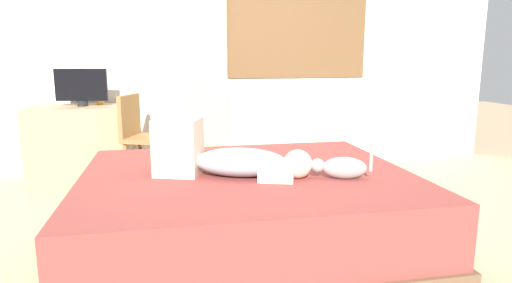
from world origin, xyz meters
name	(u,v)px	position (x,y,z in m)	size (l,w,h in m)	color
ground_plane	(260,254)	(0.00, 0.00, 0.00)	(16.00, 16.00, 0.00)	tan
back_wall_with_window	(218,33)	(0.02, 2.28, 1.45)	(6.40, 0.14, 2.90)	silver
bed	(247,210)	(-0.06, 0.12, 0.24)	(2.05, 1.71, 0.49)	brown
person_lying	(224,157)	(-0.21, 0.07, 0.61)	(0.93, 0.51, 0.34)	#8C939E
cat	(341,167)	(0.45, -0.14, 0.56)	(0.35, 0.18, 0.21)	gray
desk	(81,145)	(-1.36, 1.89, 0.37)	(0.90, 0.56, 0.74)	#997A56
tv_monitor	(81,87)	(-1.32, 1.89, 0.92)	(0.48, 0.10, 0.35)	black
cup	(100,101)	(-1.18, 1.99, 0.78)	(0.07, 0.07, 0.08)	gold
chair_by_desk	(140,133)	(-0.79, 1.61, 0.51)	(0.49, 0.49, 0.86)	brown
curtain_left	(205,55)	(-0.13, 2.17, 1.21)	(0.44, 0.06, 2.42)	#ADCC75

